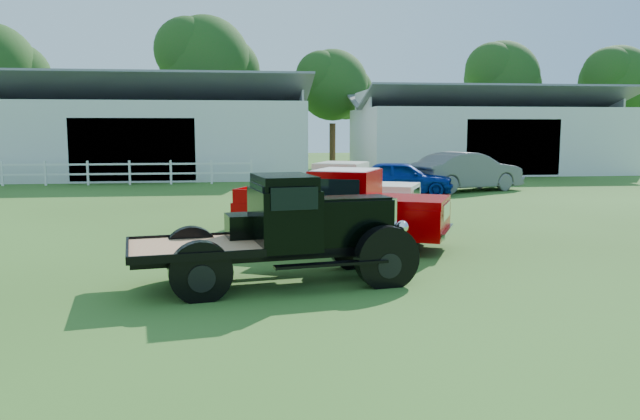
{
  "coord_description": "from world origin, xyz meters",
  "views": [
    {
      "loc": [
        -1.38,
        -11.73,
        2.75
      ],
      "look_at": [
        0.2,
        1.2,
        1.05
      ],
      "focal_mm": 35.0,
      "sensor_mm": 36.0,
      "label": 1
    }
  ],
  "objects": [
    {
      "name": "tree_d",
      "position": [
        18.0,
        34.0,
        5.0
      ],
      "size": [
        6.0,
        6.0,
        10.0
      ],
      "primitive_type": null,
      "color": "#1A5115",
      "rests_on": "ground"
    },
    {
      "name": "vintage_flatbed",
      "position": [
        -0.78,
        -0.82,
        0.97
      ],
      "size": [
        5.17,
        2.76,
        1.95
      ],
      "primitive_type": null,
      "rotation": [
        0.0,
        0.0,
        0.17
      ],
      "color": "black",
      "rests_on": "ground"
    },
    {
      "name": "misc_car_blue",
      "position": [
        5.17,
        13.62,
        0.72
      ],
      "size": [
        4.48,
        2.59,
        1.43
      ],
      "primitive_type": "imported",
      "rotation": [
        0.0,
        0.0,
        1.35
      ],
      "color": "navy",
      "rests_on": "ground"
    },
    {
      "name": "misc_car_grey",
      "position": [
        8.43,
        14.91,
        0.86
      ],
      "size": [
        5.55,
        3.59,
        1.73
      ],
      "primitive_type": "imported",
      "rotation": [
        0.0,
        0.0,
        1.94
      ],
      "color": "#5D5D5D",
      "rests_on": "ground"
    },
    {
      "name": "tree_e",
      "position": [
        26.0,
        32.0,
        4.75
      ],
      "size": [
        5.7,
        5.7,
        9.5
      ],
      "primitive_type": null,
      "color": "#1A5115",
      "rests_on": "ground"
    },
    {
      "name": "ground",
      "position": [
        0.0,
        0.0,
        0.0
      ],
      "size": [
        120.0,
        120.0,
        0.0
      ],
      "primitive_type": "plane",
      "color": "#32531A"
    },
    {
      "name": "shed_left",
      "position": [
        -7.0,
        26.0,
        2.8
      ],
      "size": [
        18.8,
        10.2,
        5.6
      ],
      "primitive_type": null,
      "color": "silver",
      "rests_on": "ground"
    },
    {
      "name": "shed_right",
      "position": [
        14.0,
        27.0,
        2.6
      ],
      "size": [
        16.8,
        9.2,
        5.2
      ],
      "primitive_type": null,
      "color": "silver",
      "rests_on": "ground"
    },
    {
      "name": "red_pickup",
      "position": [
        0.88,
        2.6,
        0.92
      ],
      "size": [
        5.38,
        3.88,
        1.84
      ],
      "primitive_type": null,
      "rotation": [
        0.0,
        0.0,
        -0.44
      ],
      "color": "#AF0002",
      "rests_on": "ground"
    },
    {
      "name": "white_pickup",
      "position": [
        1.35,
        6.24,
        0.87
      ],
      "size": [
        5.09,
        3.65,
        1.75
      ],
      "primitive_type": null,
      "rotation": [
        0.0,
        0.0,
        -0.43
      ],
      "color": "beige",
      "rests_on": "ground"
    },
    {
      "name": "tree_b",
      "position": [
        -4.0,
        34.0,
        5.75
      ],
      "size": [
        6.9,
        6.9,
        11.5
      ],
      "primitive_type": null,
      "color": "#1A5115",
      "rests_on": "ground"
    },
    {
      "name": "fence_rail",
      "position": [
        -8.0,
        20.0,
        0.6
      ],
      "size": [
        14.2,
        0.16,
        1.2
      ],
      "primitive_type": null,
      "color": "white",
      "rests_on": "ground"
    },
    {
      "name": "tree_c",
      "position": [
        5.0,
        33.0,
        4.5
      ],
      "size": [
        5.4,
        5.4,
        9.0
      ],
      "primitive_type": null,
      "color": "#1A5115",
      "rests_on": "ground"
    }
  ]
}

